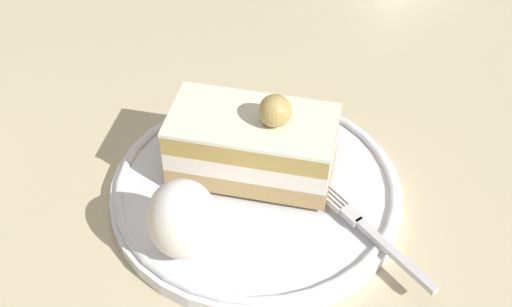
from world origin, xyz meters
The scene contains 5 objects.
ground_plane centered at (0.00, 0.00, 0.00)m, with size 2.40×2.40×0.00m, color #C6B993.
dessert_plate centered at (0.02, -0.03, 0.01)m, with size 0.22×0.22×0.02m.
cake_slice centered at (0.01, -0.04, 0.04)m, with size 0.14×0.12×0.07m.
whipped_cream_dollop centered at (0.08, 0.02, 0.05)m, with size 0.05×0.05×0.06m, color white.
fork centered at (-0.04, 0.05, 0.02)m, with size 0.04×0.12×0.00m.
Camera 1 is at (0.14, 0.31, 0.39)m, focal length 48.24 mm.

